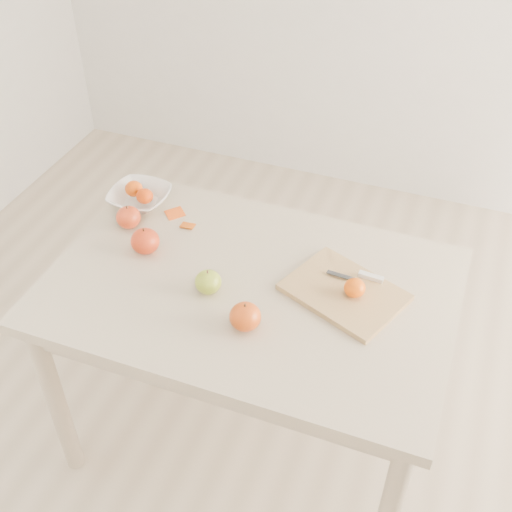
% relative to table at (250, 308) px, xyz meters
% --- Properties ---
extents(ground, '(3.50, 3.50, 0.00)m').
position_rel_table_xyz_m(ground, '(0.00, 0.00, -0.65)').
color(ground, '#C6B293').
rests_on(ground, ground).
extents(table, '(1.20, 0.80, 0.75)m').
position_rel_table_xyz_m(table, '(0.00, 0.00, 0.00)').
color(table, '#C1AF92').
rests_on(table, ground).
extents(cutting_board, '(0.39, 0.34, 0.02)m').
position_rel_table_xyz_m(cutting_board, '(0.27, 0.06, 0.11)').
color(cutting_board, tan).
rests_on(cutting_board, table).
extents(board_tangerine, '(0.06, 0.06, 0.05)m').
position_rel_table_xyz_m(board_tangerine, '(0.30, 0.05, 0.14)').
color(board_tangerine, '#D24F07').
rests_on(board_tangerine, cutting_board).
extents(fruit_bowl, '(0.20, 0.20, 0.05)m').
position_rel_table_xyz_m(fruit_bowl, '(-0.50, 0.25, 0.12)').
color(fruit_bowl, white).
rests_on(fruit_bowl, table).
extents(bowl_tangerine_near, '(0.06, 0.06, 0.05)m').
position_rel_table_xyz_m(bowl_tangerine_near, '(-0.53, 0.26, 0.15)').
color(bowl_tangerine_near, '#D45007').
rests_on(bowl_tangerine_near, fruit_bowl).
extents(bowl_tangerine_far, '(0.06, 0.06, 0.05)m').
position_rel_table_xyz_m(bowl_tangerine_far, '(-0.47, 0.23, 0.15)').
color(bowl_tangerine_far, '#C94307').
rests_on(bowl_tangerine_far, fruit_bowl).
extents(orange_peel_a, '(0.07, 0.07, 0.01)m').
position_rel_table_xyz_m(orange_peel_a, '(-0.36, 0.23, 0.10)').
color(orange_peel_a, '#D34A0E').
rests_on(orange_peel_a, table).
extents(orange_peel_b, '(0.05, 0.04, 0.01)m').
position_rel_table_xyz_m(orange_peel_b, '(-0.29, 0.19, 0.10)').
color(orange_peel_b, '#C3510D').
rests_on(orange_peel_b, table).
extents(paring_knife, '(0.17, 0.05, 0.01)m').
position_rel_table_xyz_m(paring_knife, '(0.32, 0.13, 0.12)').
color(paring_knife, white).
rests_on(paring_knife, cutting_board).
extents(apple_green, '(0.08, 0.08, 0.07)m').
position_rel_table_xyz_m(apple_green, '(-0.10, -0.07, 0.13)').
color(apple_green, olive).
rests_on(apple_green, table).
extents(apple_red_b, '(0.09, 0.09, 0.08)m').
position_rel_table_xyz_m(apple_red_b, '(-0.36, 0.03, 0.14)').
color(apple_red_b, '#9E150F').
rests_on(apple_red_b, table).
extents(apple_red_c, '(0.09, 0.09, 0.08)m').
position_rel_table_xyz_m(apple_red_c, '(0.05, -0.16, 0.14)').
color(apple_red_c, '#9B1A07').
rests_on(apple_red_c, table).
extents(apple_red_a, '(0.08, 0.08, 0.07)m').
position_rel_table_xyz_m(apple_red_a, '(-0.47, 0.12, 0.14)').
color(apple_red_a, maroon).
rests_on(apple_red_a, table).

